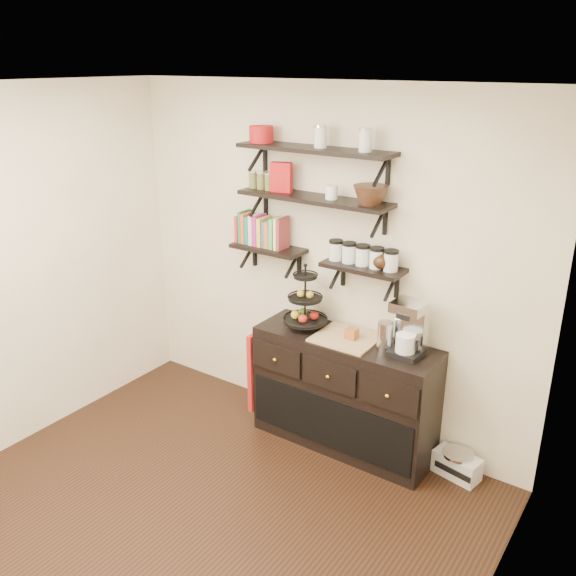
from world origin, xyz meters
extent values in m
plane|color=black|center=(0.00, 0.00, 0.00)|extent=(3.50, 3.50, 0.00)
cube|color=white|center=(0.00, 0.00, 2.70)|extent=(3.50, 3.50, 0.02)
cube|color=white|center=(0.00, 1.75, 1.35)|extent=(3.50, 0.02, 2.70)
cube|color=white|center=(1.75, 0.00, 1.35)|extent=(0.02, 3.50, 2.70)
cube|color=black|center=(0.00, 1.61, 2.23)|extent=(1.20, 0.27, 0.03)
cube|color=black|center=(-0.52, 1.74, 2.12)|extent=(0.02, 0.03, 0.20)
cube|color=black|center=(0.52, 1.74, 2.12)|extent=(0.02, 0.03, 0.20)
cube|color=black|center=(0.00, 1.61, 1.89)|extent=(1.20, 0.27, 0.03)
cube|color=black|center=(-0.52, 1.74, 1.77)|extent=(0.02, 0.03, 0.20)
cube|color=black|center=(0.52, 1.74, 1.77)|extent=(0.02, 0.03, 0.20)
cube|color=black|center=(-0.42, 1.62, 1.44)|extent=(0.60, 0.25, 0.03)
cube|color=black|center=(-0.64, 1.74, 1.32)|extent=(0.02, 0.03, 0.20)
cube|color=black|center=(-0.20, 1.74, 1.32)|extent=(0.03, 0.03, 0.20)
cube|color=black|center=(0.42, 1.62, 1.44)|extent=(0.60, 0.25, 0.03)
cube|color=black|center=(0.20, 1.74, 1.32)|extent=(0.03, 0.03, 0.20)
cube|color=black|center=(0.64, 1.74, 1.32)|extent=(0.02, 0.03, 0.20)
cube|color=#AF2A32|center=(-0.68, 1.63, 1.55)|extent=(0.02, 0.15, 0.20)
cube|color=#21703E|center=(-0.65, 1.63, 1.57)|extent=(0.03, 0.15, 0.24)
cube|color=#D25227|center=(-0.61, 1.63, 1.55)|extent=(0.04, 0.15, 0.21)
cube|color=#12786F|center=(-0.57, 1.63, 1.57)|extent=(0.03, 0.15, 0.25)
cube|color=beige|center=(-0.54, 1.63, 1.56)|extent=(0.03, 0.15, 0.22)
cube|color=#AD1F83|center=(-0.50, 1.63, 1.58)|extent=(0.04, 0.15, 0.26)
cube|color=gold|center=(-0.46, 1.63, 1.56)|extent=(0.03, 0.15, 0.23)
cube|color=#38578A|center=(-0.42, 1.63, 1.55)|extent=(0.03, 0.15, 0.20)
cube|color=#BE6130|center=(-0.38, 1.63, 1.57)|extent=(0.04, 0.15, 0.24)
cube|color=#4EA956|center=(-0.34, 1.63, 1.55)|extent=(0.03, 0.15, 0.21)
cube|color=beige|center=(-0.31, 1.63, 1.57)|extent=(0.03, 0.15, 0.25)
cube|color=maroon|center=(-0.27, 1.63, 1.56)|extent=(0.02, 0.15, 0.22)
cylinder|color=silver|center=(0.19, 1.63, 1.51)|extent=(0.10, 0.10, 0.13)
cylinder|color=silver|center=(0.30, 1.63, 1.51)|extent=(0.10, 0.10, 0.13)
cylinder|color=silver|center=(0.41, 1.63, 1.51)|extent=(0.10, 0.10, 0.13)
cylinder|color=silver|center=(0.52, 1.63, 1.51)|extent=(0.10, 0.10, 0.13)
cylinder|color=silver|center=(0.63, 1.63, 1.51)|extent=(0.10, 0.10, 0.13)
cube|color=black|center=(0.37, 1.51, 0.45)|extent=(1.40, 0.45, 0.90)
cube|color=tan|center=(0.37, 1.51, 0.91)|extent=(0.45, 0.41, 0.02)
sphere|color=gold|center=(-0.10, 1.26, 0.70)|extent=(0.04, 0.04, 0.04)
sphere|color=gold|center=(0.37, 1.26, 0.70)|extent=(0.04, 0.04, 0.04)
sphere|color=gold|center=(0.83, 1.26, 0.70)|extent=(0.04, 0.04, 0.04)
cylinder|color=black|center=(0.00, 1.51, 1.15)|extent=(0.02, 0.02, 0.49)
cylinder|color=black|center=(0.00, 1.51, 0.96)|extent=(0.33, 0.33, 0.01)
cylinder|color=black|center=(0.00, 1.51, 1.14)|extent=(0.26, 0.26, 0.02)
cylinder|color=black|center=(0.00, 1.51, 1.31)|extent=(0.18, 0.18, 0.02)
sphere|color=#B21914|center=(0.06, 1.55, 1.00)|extent=(0.07, 0.07, 0.07)
sphere|color=gold|center=(-0.04, 1.51, 1.17)|extent=(0.06, 0.06, 0.06)
cube|color=#944F22|center=(0.41, 1.51, 0.96)|extent=(0.08, 0.08, 0.08)
cube|color=black|center=(0.84, 1.51, 0.92)|extent=(0.23, 0.21, 0.04)
cube|color=silver|center=(0.84, 1.58, 1.09)|extent=(0.22, 0.09, 0.34)
cube|color=silver|center=(0.84, 1.51, 1.27)|extent=(0.23, 0.21, 0.07)
cylinder|color=silver|center=(0.84, 1.50, 1.00)|extent=(0.15, 0.15, 0.13)
cylinder|color=silver|center=(0.68, 1.49, 1.01)|extent=(0.11, 0.11, 0.22)
cube|color=maroon|center=(-0.36, 1.41, 0.48)|extent=(0.04, 0.29, 0.67)
cube|color=silver|center=(1.25, 1.62, 0.09)|extent=(0.35, 0.22, 0.18)
cylinder|color=silver|center=(1.25, 1.62, 0.19)|extent=(0.26, 0.26, 0.02)
cube|color=black|center=(1.25, 1.54, 0.09)|extent=(0.28, 0.06, 0.04)
cube|color=#A91316|center=(-0.28, 1.61, 2.01)|extent=(0.17, 0.09, 0.22)
cylinder|color=white|center=(0.15, 1.61, 1.95)|extent=(0.09, 0.09, 0.10)
cylinder|color=#A91316|center=(-0.46, 1.61, 2.31)|extent=(0.18, 0.18, 0.12)
camera|label=1|loc=(2.31, -2.08, 2.83)|focal=38.00mm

